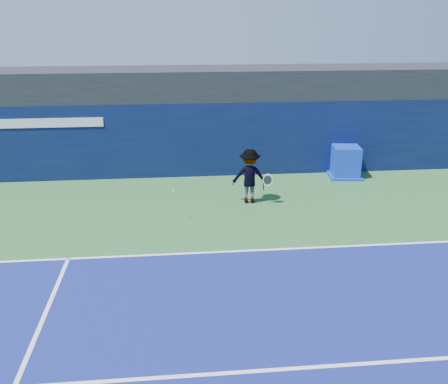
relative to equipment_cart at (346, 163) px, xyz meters
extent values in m
plane|color=#2B612E|center=(-4.90, -9.43, -0.57)|extent=(80.00, 80.00, 0.00)
cube|color=white|center=(-4.90, -6.43, -0.57)|extent=(24.00, 0.10, 0.01)
cube|color=white|center=(-4.90, -11.43, -0.57)|extent=(24.00, 0.10, 0.01)
cube|color=black|center=(-4.90, 2.07, 3.03)|extent=(36.00, 3.00, 1.20)
cube|color=#0A143A|center=(-4.90, 1.07, 0.93)|extent=(36.00, 1.00, 3.00)
cube|color=white|center=(-11.90, 0.56, 1.78)|extent=(4.50, 0.04, 0.35)
cube|color=#0C2DB3|center=(0.00, 0.00, 0.06)|extent=(1.17, 1.17, 1.26)
cube|color=#0C29B0|center=(0.00, 0.00, -0.53)|extent=(1.46, 1.46, 0.08)
imported|color=silver|center=(-4.35, -2.57, 0.39)|extent=(1.34, 0.90, 1.92)
cylinder|color=black|center=(-3.90, -2.82, 0.08)|extent=(0.09, 0.17, 0.30)
torus|color=white|center=(-3.76, -2.87, 0.33)|extent=(0.35, 0.20, 0.34)
cylinder|color=black|center=(-3.76, -2.87, 0.33)|extent=(0.30, 0.15, 0.29)
sphere|color=#CAF11A|center=(-6.99, -4.06, 0.46)|extent=(0.07, 0.07, 0.07)
camera|label=1|loc=(-6.91, -18.95, 5.68)|focal=40.00mm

